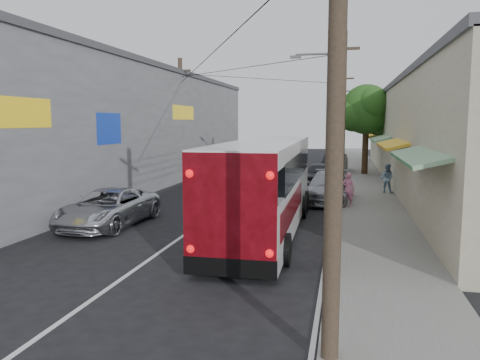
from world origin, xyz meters
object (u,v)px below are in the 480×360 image
object	(u,v)px
parked_suv	(328,187)
pedestrian_near	(348,189)
jeepney	(108,208)
pedestrian_far	(387,178)
parked_car_mid	(319,174)
coach_bus	(265,185)
parked_car_far	(334,164)

from	to	relation	value
parked_suv	pedestrian_near	world-z (taller)	pedestrian_near
parked_suv	pedestrian_near	size ratio (longest dim) A/B	3.24
jeepney	pedestrian_far	bearing A→B (deg)	45.20
parked_car_mid	pedestrian_far	distance (m)	4.99
parked_car_mid	parked_suv	bearing A→B (deg)	-78.24
pedestrian_near	pedestrian_far	world-z (taller)	pedestrian_far
jeepney	parked_car_mid	size ratio (longest dim) A/B	1.22
pedestrian_far	parked_car_mid	bearing A→B (deg)	-20.33
parked_suv	pedestrian_near	distance (m)	1.90
parked_suv	pedestrian_far	world-z (taller)	pedestrian_far
coach_bus	pedestrian_far	distance (m)	11.05
jeepney	coach_bus	bearing A→B (deg)	5.92
coach_bus	jeepney	xyz separation A→B (m)	(-5.90, -0.42, -0.98)
coach_bus	pedestrian_far	size ratio (longest dim) A/B	7.24
coach_bus	pedestrian_near	bearing A→B (deg)	59.96
coach_bus	pedestrian_near	xyz separation A→B (m)	(2.92, 5.24, -0.79)
parked_car_mid	coach_bus	bearing A→B (deg)	-90.69
pedestrian_near	pedestrian_far	xyz separation A→B (m)	(2.05, 4.60, 0.01)
coach_bus	parked_car_far	size ratio (longest dim) A/B	2.53
parked_suv	pedestrian_far	xyz separation A→B (m)	(3.00, 2.96, 0.18)
parked_car_far	pedestrian_near	xyz separation A→B (m)	(0.95, -14.97, 0.15)
jeepney	parked_suv	bearing A→B (deg)	44.69
parked_car_mid	pedestrian_near	bearing A→B (deg)	-72.97
coach_bus	pedestrian_far	world-z (taller)	coach_bus
parked_car_far	pedestrian_near	bearing A→B (deg)	-79.95
parked_car_far	pedestrian_far	bearing A→B (deg)	-67.46
coach_bus	pedestrian_far	bearing A→B (deg)	62.32
coach_bus	parked_car_mid	xyz separation A→B (m)	(1.17, 13.08, -0.98)
jeepney	parked_suv	distance (m)	10.73
jeepney	parked_car_far	bearing A→B (deg)	70.98
pedestrian_near	pedestrian_far	size ratio (longest dim) A/B	0.98
parked_suv	parked_car_far	xyz separation A→B (m)	(0.00, 13.34, 0.01)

